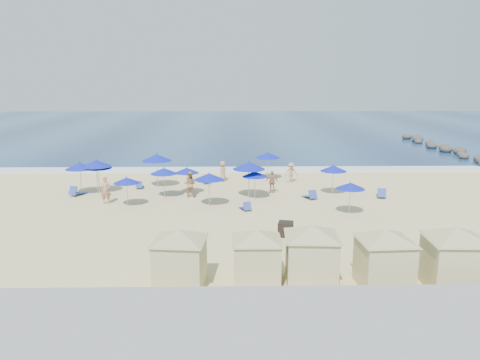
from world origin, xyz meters
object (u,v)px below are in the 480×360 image
Objects in this scene: beachgoer_2 at (272,182)px; umbrella_2 at (98,165)px; rock_jetty at (451,150)px; umbrella_8 at (255,174)px; cabana_4 at (455,250)px; umbrella_10 at (333,168)px; umbrella_0 at (96,163)px; umbrella_3 at (164,171)px; beachgoer_0 at (106,190)px; umbrella_1 at (80,166)px; umbrella_5 at (187,170)px; beachgoer_3 at (291,173)px; cabana_2 at (312,247)px; umbrella_6 at (209,177)px; umbrella_7 at (249,166)px; umbrella_12 at (127,180)px; cabana_3 at (385,251)px; beachgoer_1 at (190,184)px; cabana_1 at (257,250)px; umbrella_4 at (157,158)px; cabana_0 at (180,251)px; umbrella_9 at (268,155)px; umbrella_11 at (350,186)px; trash_bin at (286,229)px; beachgoer_4 at (223,171)px.

umbrella_2 is at bearing -157.02° from beachgoer_2.
umbrella_8 is (-23.41, -20.17, 1.44)m from rock_jetty.
rock_jetty is 11.17× the size of umbrella_2.
umbrella_2 is (-18.86, 16.75, 0.42)m from cabana_4.
umbrella_2 reaches higher than umbrella_10.
rock_jetty is 39.55m from umbrella_0.
umbrella_3 reaches higher than beachgoer_0.
umbrella_1 is 1.19× the size of umbrella_5.
umbrella_0 is 15.32m from beachgoer_3.
cabana_2 is 1.89× the size of umbrella_6.
cabana_4 is at bearing -62.78° from umbrella_7.
umbrella_2 is at bearing 103.51° from beachgoer_0.
cabana_3 is at bearing -43.72° from umbrella_12.
beachgoer_0 is 1.01× the size of beachgoer_1.
cabana_1 reaches higher than beachgoer_3.
umbrella_3 is (-8.10, 14.53, 0.36)m from cabana_2.
umbrella_7 is (-7.71, 14.98, 0.69)m from cabana_4.
rock_jetty is 30.94m from umbrella_8.
umbrella_4 reaches higher than umbrella_2.
beachgoer_2 is at bearing -12.77° from umbrella_4.
cabana_4 is at bearing -5.39° from cabana_3.
umbrella_10 is at bearing 95.41° from cabana_4.
umbrella_12 is (-10.24, 12.20, 0.19)m from cabana_2.
cabana_0 reaches higher than beachgoer_2.
umbrella_4 is 1.44× the size of beachgoer_0.
umbrella_5 is at bearing 162.79° from umbrella_8.
umbrella_4 reaches higher than umbrella_9.
umbrella_7 is at bearing 89.11° from cabana_1.
cabana_1 is 1.72× the size of umbrella_9.
cabana_4 is 16.86m from umbrella_7.
cabana_3 is at bearing -45.67° from umbrella_2.
umbrella_1 reaches higher than beachgoer_2.
cabana_4 is 1.70× the size of umbrella_7.
cabana_2 is 10.85m from umbrella_11.
beachgoer_0 is at bearing -156.09° from umbrella_3.
beachgoer_0 is at bearing -141.45° from beachgoer_2.
cabana_3 is at bearing -96.61° from umbrella_11.
trash_bin is at bearing -53.58° from umbrella_4.
cabana_0 reaches higher than umbrella_8.
beachgoer_4 is (0.76, 7.78, -1.18)m from umbrella_6.
beachgoer_0 is at bearing -147.64° from rock_jetty.
cabana_3 is 1.84× the size of umbrella_6.
umbrella_11 is at bearing -20.22° from umbrella_3.
umbrella_3 is (-5.83, 14.52, 0.47)m from cabana_1.
rock_jetty is at bearing -132.59° from beachgoer_1.
umbrella_0 is 13.07m from beachgoer_2.
beachgoer_0 is (-2.74, -4.94, -1.41)m from umbrella_4.
umbrella_4 reaches higher than umbrella_1.
umbrella_10 is 10.52m from beachgoer_1.
umbrella_5 is (-28.34, -18.65, 1.43)m from rock_jetty.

